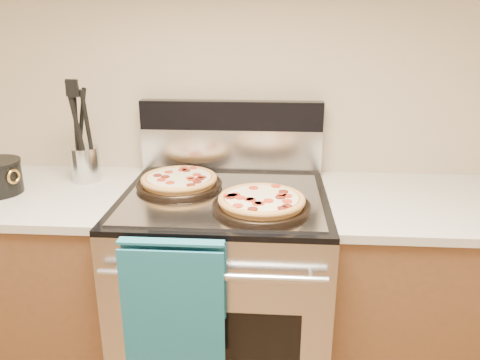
# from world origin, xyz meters

# --- Properties ---
(wall_back) EXTENTS (4.00, 0.00, 4.00)m
(wall_back) POSITION_xyz_m (0.00, 2.00, 1.35)
(wall_back) COLOR #C4B08D
(wall_back) RESTS_ON ground
(range_body) EXTENTS (0.76, 0.68, 0.90)m
(range_body) POSITION_xyz_m (0.00, 1.65, 0.45)
(range_body) COLOR #B7B7BC
(range_body) RESTS_ON ground
(cooktop) EXTENTS (0.76, 0.68, 0.02)m
(cooktop) POSITION_xyz_m (0.00, 1.65, 0.91)
(cooktop) COLOR black
(cooktop) RESTS_ON range_body
(backsplash_lower) EXTENTS (0.76, 0.06, 0.18)m
(backsplash_lower) POSITION_xyz_m (0.00, 1.96, 1.01)
(backsplash_lower) COLOR silver
(backsplash_lower) RESTS_ON cooktop
(backsplash_upper) EXTENTS (0.76, 0.06, 0.12)m
(backsplash_upper) POSITION_xyz_m (0.00, 1.96, 1.16)
(backsplash_upper) COLOR black
(backsplash_upper) RESTS_ON backsplash_lower
(oven_handle) EXTENTS (0.70, 0.03, 0.03)m
(oven_handle) POSITION_xyz_m (0.00, 1.27, 0.80)
(oven_handle) COLOR silver
(oven_handle) RESTS_ON range_body
(dish_towel) EXTENTS (0.32, 0.05, 0.42)m
(dish_towel) POSITION_xyz_m (-0.12, 1.27, 0.70)
(dish_towel) COLOR #1C5B8C
(dish_towel) RESTS_ON oven_handle
(foil_sheet) EXTENTS (0.70, 0.55, 0.01)m
(foil_sheet) POSITION_xyz_m (0.00, 1.62, 0.92)
(foil_sheet) COLOR gray
(foil_sheet) RESTS_ON cooktop
(cabinet_left) EXTENTS (1.00, 0.62, 0.88)m
(cabinet_left) POSITION_xyz_m (-0.88, 1.68, 0.44)
(cabinet_left) COLOR brown
(cabinet_left) RESTS_ON ground
(countertop_left) EXTENTS (1.02, 0.64, 0.03)m
(countertop_left) POSITION_xyz_m (-0.88, 1.68, 0.90)
(countertop_left) COLOR #B8B1A5
(countertop_left) RESTS_ON cabinet_left
(cabinet_right) EXTENTS (1.00, 0.62, 0.88)m
(cabinet_right) POSITION_xyz_m (0.88, 1.68, 0.44)
(cabinet_right) COLOR brown
(cabinet_right) RESTS_ON ground
(countertop_right) EXTENTS (1.02, 0.64, 0.03)m
(countertop_right) POSITION_xyz_m (0.88, 1.68, 0.90)
(countertop_right) COLOR #B8B1A5
(countertop_right) RESTS_ON cabinet_right
(pepperoni_pizza_back) EXTENTS (0.36, 0.36, 0.04)m
(pepperoni_pizza_back) POSITION_xyz_m (-0.18, 1.72, 0.95)
(pepperoni_pizza_back) COLOR #C27D3B
(pepperoni_pizza_back) RESTS_ON foil_sheet
(pepperoni_pizza_front) EXTENTS (0.43, 0.43, 0.04)m
(pepperoni_pizza_front) POSITION_xyz_m (0.14, 1.52, 0.95)
(pepperoni_pizza_front) COLOR #C27D3B
(pepperoni_pizza_front) RESTS_ON foil_sheet
(utensil_crock) EXTENTS (0.12, 0.12, 0.14)m
(utensil_crock) POSITION_xyz_m (-0.58, 1.81, 0.98)
(utensil_crock) COLOR silver
(utensil_crock) RESTS_ON countertop_left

